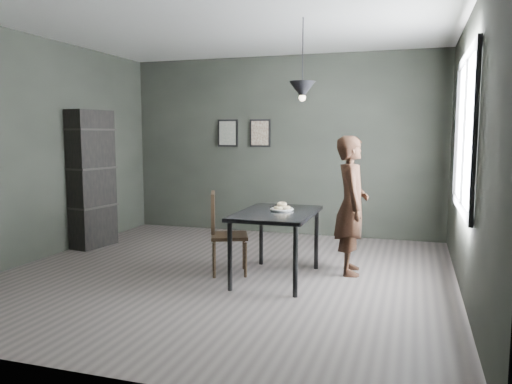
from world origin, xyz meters
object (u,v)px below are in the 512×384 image
(wood_chair, at_px, (222,228))
(pendant_lamp, at_px, (302,90))
(woman, at_px, (351,205))
(cafe_table, at_px, (276,219))
(shelf_unit, at_px, (91,179))
(white_plate, at_px, (282,210))

(wood_chair, relative_size, pendant_lamp, 1.08)
(woman, relative_size, pendant_lamp, 1.81)
(cafe_table, xyz_separation_m, shelf_unit, (-2.92, 0.77, 0.29))
(cafe_table, height_order, pendant_lamp, pendant_lamp)
(woman, distance_m, shelf_unit, 3.68)
(white_plate, relative_size, woman, 0.15)
(cafe_table, distance_m, wood_chair, 0.66)
(woman, relative_size, shelf_unit, 0.82)
(pendant_lamp, bearing_deg, white_plate, -179.39)
(cafe_table, relative_size, wood_chair, 1.28)
(woman, bearing_deg, shelf_unit, 75.15)
(shelf_unit, bearing_deg, wood_chair, -8.99)
(wood_chair, distance_m, shelf_unit, 2.43)
(woman, distance_m, wood_chair, 1.49)
(cafe_table, bearing_deg, pendant_lamp, 21.80)
(white_plate, xyz_separation_m, shelf_unit, (-2.95, 0.67, 0.20))
(white_plate, bearing_deg, cafe_table, -109.60)
(cafe_table, xyz_separation_m, white_plate, (0.03, 0.10, 0.08))
(cafe_table, bearing_deg, white_plate, 70.40)
(cafe_table, height_order, wood_chair, wood_chair)
(cafe_table, distance_m, pendant_lamp, 1.41)
(white_plate, relative_size, pendant_lamp, 0.27)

